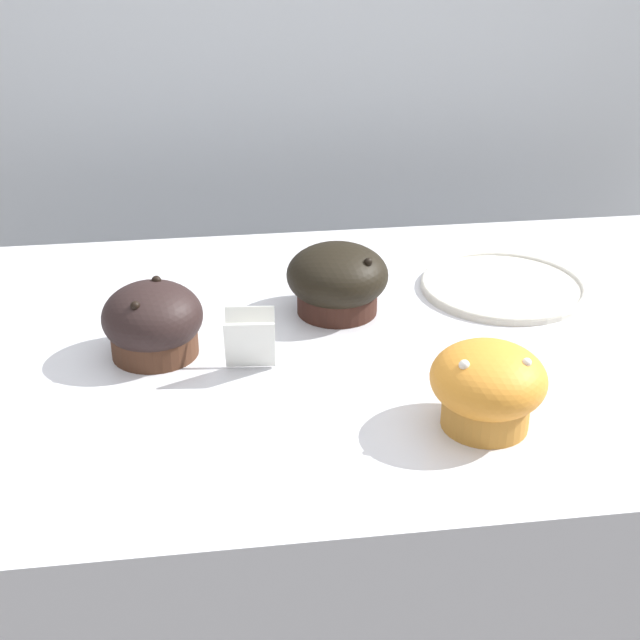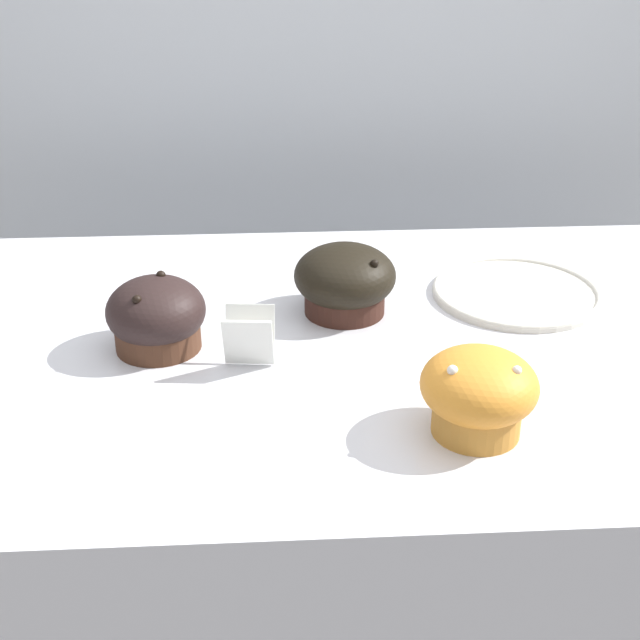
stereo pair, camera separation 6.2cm
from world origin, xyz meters
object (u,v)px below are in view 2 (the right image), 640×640
muffin_back_right (156,316)px  serving_plate (516,292)px  muffin_back_left (347,281)px  muffin_front_center (479,393)px

muffin_back_right → serving_plate: (0.41, 0.10, -0.03)m
muffin_back_left → muffin_back_right: (-0.21, -0.07, -0.00)m
muffin_front_center → serving_plate: size_ratio=0.53×
serving_plate → muffin_back_left: bearing=-171.2°
muffin_front_center → muffin_back_left: bearing=110.8°
muffin_front_center → muffin_back_right: 0.35m
muffin_back_left → serving_plate: 0.21m
muffin_front_center → serving_plate: 0.30m
muffin_front_center → serving_plate: muffin_front_center is taller
muffin_front_center → muffin_back_left: same height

